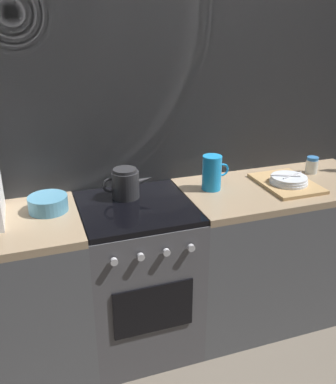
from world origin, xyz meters
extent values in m
plane|color=#6B6054|center=(0.00, 0.00, 0.00)|extent=(8.00, 8.00, 0.00)
cube|color=gray|center=(0.00, 0.33, 1.20)|extent=(3.60, 0.05, 2.40)
cube|color=#BCBCC1|center=(0.00, 0.30, 1.20)|extent=(3.58, 0.01, 2.39)
cube|color=#4C4C51|center=(0.00, 0.00, 0.43)|extent=(0.60, 0.60, 0.87)
cube|color=black|center=(0.00, 0.00, 0.89)|extent=(0.59, 0.59, 0.03)
cube|color=black|center=(0.00, -0.30, 0.45)|extent=(0.42, 0.01, 0.28)
cylinder|color=#B7B7BC|center=(-0.19, -0.32, 0.78)|extent=(0.04, 0.02, 0.04)
cylinder|color=#B7B7BC|center=(-0.06, -0.32, 0.78)|extent=(0.04, 0.02, 0.04)
cylinder|color=#B7B7BC|center=(0.06, -0.32, 0.78)|extent=(0.04, 0.02, 0.04)
cylinder|color=#B7B7BC|center=(0.19, -0.32, 0.78)|extent=(0.04, 0.02, 0.04)
cube|color=#515459|center=(0.90, 0.00, 0.43)|extent=(1.20, 0.60, 0.86)
cube|color=#9E8466|center=(0.90, 0.00, 0.88)|extent=(1.20, 0.60, 0.04)
cylinder|color=#262628|center=(-0.02, 0.12, 0.98)|extent=(0.15, 0.15, 0.15)
cylinder|color=#262628|center=(-0.02, 0.12, 1.06)|extent=(0.13, 0.13, 0.02)
cone|color=#262628|center=(0.09, 0.12, 0.99)|extent=(0.10, 0.04, 0.05)
torus|color=#262628|center=(-0.11, 0.12, 0.98)|extent=(0.08, 0.01, 0.08)
cylinder|color=teal|center=(-0.44, 0.08, 0.94)|extent=(0.20, 0.20, 0.08)
cylinder|color=#198CD8|center=(0.47, 0.07, 1.00)|extent=(0.11, 0.11, 0.20)
torus|color=#198CD8|center=(0.54, 0.07, 1.01)|extent=(0.08, 0.01, 0.08)
cube|color=tan|center=(0.91, -0.02, 0.91)|extent=(0.30, 0.40, 0.02)
cylinder|color=silver|center=(0.91, -0.04, 0.93)|extent=(0.22, 0.22, 0.01)
cylinder|color=silver|center=(0.91, -0.04, 0.94)|extent=(0.21, 0.21, 0.01)
cylinder|color=silver|center=(0.91, -0.04, 0.96)|extent=(0.21, 0.21, 0.01)
cylinder|color=silver|center=(0.93, -0.04, 0.97)|extent=(0.16, 0.07, 0.01)
cube|color=silver|center=(0.89, -0.03, 0.97)|extent=(0.16, 0.09, 0.00)
cylinder|color=silver|center=(1.18, 0.11, 0.94)|extent=(0.08, 0.08, 0.08)
cylinder|color=#2D6BAD|center=(1.18, 0.11, 0.99)|extent=(0.07, 0.07, 0.02)
camera|label=1|loc=(-0.50, -1.97, 1.84)|focal=39.49mm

